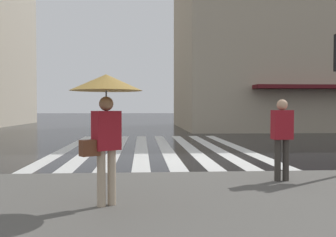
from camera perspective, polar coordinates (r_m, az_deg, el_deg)
ground_plane at (r=12.26m, az=5.92°, el=-6.19°), size 220.00×220.00×0.00m
zebra_crossing at (r=16.07m, az=-2.17°, el=-4.33°), size 13.00×7.50×0.01m
haussmann_block_corner at (r=36.62m, az=23.42°, el=15.76°), size 15.41×25.94×21.88m
pedestrian_with_floral_umbrella at (r=5.96m, az=-9.19°, el=3.02°), size 1.11×1.11×2.02m
pedestrian_in_red_jacket at (r=8.26m, az=16.51°, el=-2.09°), size 0.27×0.42×1.68m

